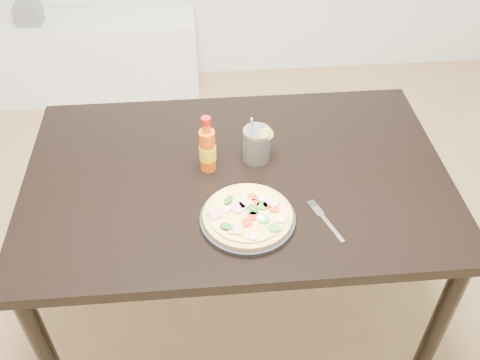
{
  "coord_description": "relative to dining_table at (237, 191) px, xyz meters",
  "views": [
    {
      "loc": [
        -0.09,
        -0.95,
        1.93
      ],
      "look_at": [
        0.02,
        0.24,
        0.83
      ],
      "focal_mm": 40.0,
      "sensor_mm": 36.0,
      "label": 1
    }
  ],
  "objects": [
    {
      "name": "hot_sauce_bottle",
      "position": [
        -0.09,
        0.03,
        0.17
      ],
      "size": [
        0.05,
        0.05,
        0.21
      ],
      "rotation": [
        0.0,
        0.0,
        -0.01
      ],
      "color": "#DE4E0D",
      "rests_on": "dining_table"
    },
    {
      "name": "dining_table",
      "position": [
        0.0,
        0.0,
        0.0
      ],
      "size": [
        1.4,
        0.9,
        0.75
      ],
      "color": "black",
      "rests_on": "ground"
    },
    {
      "name": "media_console",
      "position": [
        -0.82,
        1.71,
        -0.42
      ],
      "size": [
        1.4,
        0.34,
        0.5
      ],
      "primitive_type": "cube",
      "color": "white",
      "rests_on": "ground"
    },
    {
      "name": "cola_cup",
      "position": [
        0.07,
        0.07,
        0.14
      ],
      "size": [
        0.1,
        0.09,
        0.18
      ],
      "rotation": [
        0.0,
        0.0,
        0.43
      ],
      "color": "black",
      "rests_on": "dining_table"
    },
    {
      "name": "pizza",
      "position": [
        0.02,
        -0.22,
        0.11
      ],
      "size": [
        0.27,
        0.27,
        0.03
      ],
      "color": "tan",
      "rests_on": "plate"
    },
    {
      "name": "fork",
      "position": [
        0.25,
        -0.23,
        0.09
      ],
      "size": [
        0.08,
        0.18,
        0.0
      ],
      "rotation": [
        0.0,
        0.0,
        0.36
      ],
      "color": "silver",
      "rests_on": "dining_table"
    },
    {
      "name": "plate",
      "position": [
        0.01,
        -0.22,
        0.09
      ],
      "size": [
        0.29,
        0.29,
        0.02
      ],
      "primitive_type": "cylinder",
      "color": "black",
      "rests_on": "dining_table"
    },
    {
      "name": "cd_stack",
      "position": [
        -1.07,
        1.69,
        -0.11
      ],
      "size": [
        0.14,
        0.12,
        0.11
      ],
      "color": "slate",
      "rests_on": "media_console"
    }
  ]
}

